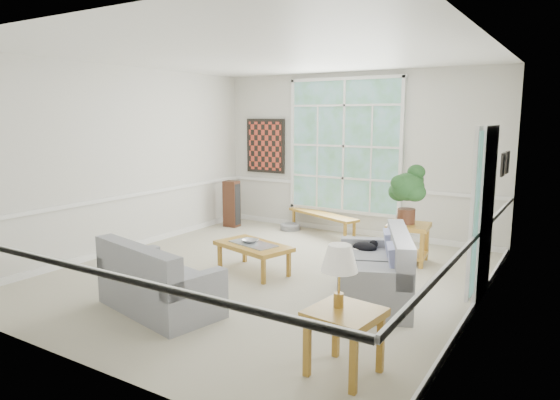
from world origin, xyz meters
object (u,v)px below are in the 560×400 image
Objects in this scene: end_table at (408,243)px; side_table at (344,342)px; loveseat_front at (160,276)px; coffee_table at (253,258)px; loveseat_right at (373,266)px.

end_table is 1.03× the size of side_table.
loveseat_front is at bearing 174.50° from side_table.
loveseat_front is 1.35× the size of coffee_table.
coffee_table is 1.86× the size of end_table.
side_table is (0.57, -3.57, -0.01)m from end_table.
loveseat_right reaches higher than side_table.
loveseat_right is at bearing 51.38° from loveseat_front.
loveseat_front is at bearing -78.48° from coffee_table.
loveseat_right is 2.70× the size of side_table.
end_table reaches higher than coffee_table.
loveseat_right reaches higher than coffee_table.
loveseat_front is 1.72m from coffee_table.
loveseat_right is at bearing -86.13° from end_table.
coffee_table is 2.38m from end_table.
coffee_table is at bearing 98.61° from loveseat_front.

